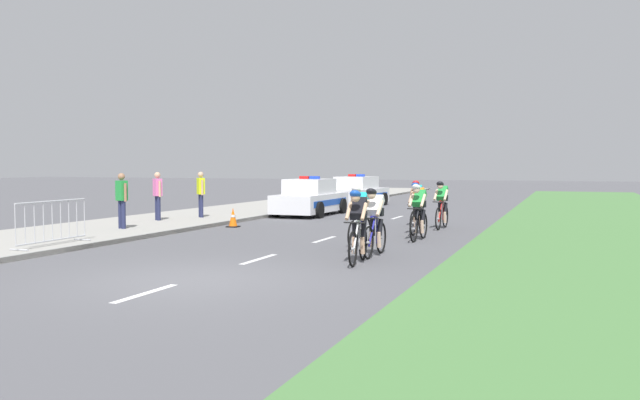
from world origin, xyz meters
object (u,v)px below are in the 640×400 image
(cyclist_lead, at_px, (358,226))
(cyclist_fourth, at_px, (419,211))
(police_car_nearest, at_px, (310,199))
(spectator_back, at_px, (122,197))
(cyclist_second, at_px, (375,221))
(traffic_cone_near, at_px, (233,218))
(spectator_middle, at_px, (158,193))
(cyclist_seventh, at_px, (417,202))
(spectator_closest, at_px, (201,191))
(police_car_second, at_px, (357,193))
(cyclist_third, at_px, (360,216))
(crowd_barrier_front, at_px, (52,223))
(cyclist_fifth, at_px, (418,208))
(cyclist_sixth, at_px, (442,204))

(cyclist_lead, xyz_separation_m, cyclist_fourth, (0.27, 4.51, 0.00))
(police_car_nearest, height_order, spectator_back, spectator_back)
(cyclist_second, xyz_separation_m, traffic_cone_near, (-6.25, 4.89, -0.48))
(cyclist_lead, relative_size, spectator_back, 1.03)
(cyclist_fourth, xyz_separation_m, police_car_nearest, (-6.06, 7.21, -0.11))
(traffic_cone_near, height_order, spectator_middle, spectator_middle)
(cyclist_seventh, xyz_separation_m, spectator_middle, (-8.58, -2.44, 0.30))
(cyclist_fourth, relative_size, spectator_closest, 1.03)
(cyclist_second, bearing_deg, police_car_second, 109.09)
(cyclist_third, distance_m, spectator_back, 7.89)
(cyclist_third, xyz_separation_m, spectator_back, (-7.82, 0.99, 0.30))
(cyclist_seventh, distance_m, crowd_barrier_front, 11.47)
(cyclist_lead, distance_m, police_car_nearest, 13.07)
(cyclist_fourth, distance_m, crowd_barrier_front, 9.27)
(cyclist_second, height_order, cyclist_fourth, same)
(cyclist_lead, bearing_deg, police_car_second, 107.88)
(spectator_closest, bearing_deg, spectator_middle, -113.17)
(crowd_barrier_front, bearing_deg, spectator_closest, 97.56)
(traffic_cone_near, bearing_deg, spectator_closest, 141.84)
(police_car_nearest, relative_size, crowd_barrier_front, 1.90)
(spectator_closest, distance_m, spectator_middle, 1.81)
(spectator_closest, bearing_deg, cyclist_seventh, 5.65)
(cyclist_fourth, distance_m, cyclist_fifth, 1.64)
(spectator_closest, height_order, spectator_back, same)
(police_car_nearest, bearing_deg, cyclist_seventh, -31.09)
(cyclist_sixth, height_order, police_car_second, police_car_second)
(cyclist_fourth, xyz_separation_m, spectator_back, (-8.80, -1.17, 0.30))
(cyclist_lead, distance_m, spectator_back, 9.17)
(cyclist_fifth, height_order, spectator_back, spectator_back)
(cyclist_second, relative_size, cyclist_seventh, 1.00)
(cyclist_third, bearing_deg, cyclist_fifth, 80.95)
(crowd_barrier_front, bearing_deg, cyclist_seventh, 53.99)
(cyclist_lead, height_order, cyclist_fourth, same)
(traffic_cone_near, relative_size, spectator_closest, 0.38)
(cyclist_third, bearing_deg, cyclist_sixth, 80.06)
(cyclist_second, height_order, crowd_barrier_front, cyclist_second)
(cyclist_third, height_order, cyclist_sixth, same)
(cyclist_fifth, relative_size, spectator_closest, 1.03)
(cyclist_fifth, relative_size, spectator_middle, 1.03)
(cyclist_sixth, distance_m, spectator_middle, 9.71)
(cyclist_fifth, height_order, cyclist_sixth, same)
(cyclist_third, relative_size, police_car_nearest, 0.39)
(cyclist_sixth, xyz_separation_m, spectator_middle, (-9.55, -1.70, 0.30))
(cyclist_second, xyz_separation_m, spectator_back, (-8.56, 2.19, 0.30))
(cyclist_third, height_order, cyclist_seventh, same)
(cyclist_fifth, height_order, spectator_closest, spectator_closest)
(cyclist_fourth, bearing_deg, police_car_second, 114.29)
(police_car_second, bearing_deg, spectator_back, -100.66)
(police_car_second, bearing_deg, crowd_barrier_front, -95.12)
(cyclist_seventh, height_order, police_car_nearest, police_car_nearest)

